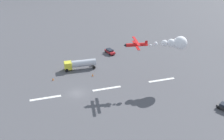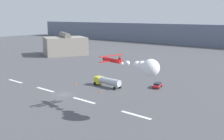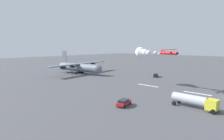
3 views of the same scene
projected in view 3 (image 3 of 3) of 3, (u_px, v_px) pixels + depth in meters
name	position (u px, v px, depth m)	size (l,w,h in m)	color
runway_stripe_3	(197.00, 93.00, 56.85)	(8.00, 0.90, 0.01)	white
runway_stripe_4	(148.00, 86.00, 67.98)	(8.00, 0.90, 0.01)	white
cargo_transport_plane	(80.00, 67.00, 95.69)	(26.04, 37.41, 11.07)	slate
stunt_biplane_red	(144.00, 52.00, 68.72)	(17.44, 7.52, 3.68)	red
fuel_tanker_truck	(195.00, 101.00, 43.09)	(9.86, 3.14, 2.90)	yellow
followme_car_yellow	(156.00, 75.00, 86.75)	(3.70, 4.77, 1.52)	#262628
airport_staff_sedan	(124.00, 102.00, 45.01)	(2.85, 4.77, 1.52)	#B21E23
traffic_cone_far	(193.00, 99.00, 49.38)	(0.44, 0.44, 0.75)	orange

